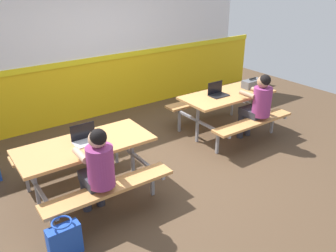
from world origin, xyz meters
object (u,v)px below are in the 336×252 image
(student_further, at_px, (258,103))
(picnic_table_right, at_px, (227,103))
(student_nearer, at_px, (98,167))
(picnic_table_left, at_px, (86,155))
(toolbox_grey, at_px, (252,84))
(tote_bag_bright, at_px, (64,240))
(laptop_silver, at_px, (85,139))
(laptop_dark, at_px, (218,93))

(student_further, bearing_deg, picnic_table_right, 104.80)
(picnic_table_right, bearing_deg, student_nearer, -163.09)
(picnic_table_left, xyz_separation_m, toolbox_grey, (3.39, 0.31, 0.24))
(student_nearer, xyz_separation_m, student_further, (3.02, 0.32, 0.00))
(picnic_table_left, distance_m, tote_bag_bright, 1.16)
(picnic_table_right, bearing_deg, toolbox_grey, -0.68)
(student_further, height_order, laptop_silver, student_further)
(picnic_table_right, distance_m, student_nearer, 3.01)
(picnic_table_left, relative_size, tote_bag_bright, 3.93)
(picnic_table_left, bearing_deg, toolbox_grey, 5.24)
(laptop_dark, distance_m, toolbox_grey, 0.82)
(student_nearer, relative_size, laptop_dark, 3.74)
(student_further, height_order, laptop_dark, student_further)
(picnic_table_left, bearing_deg, student_further, -4.68)
(picnic_table_left, bearing_deg, picnic_table_right, 6.52)
(student_further, bearing_deg, laptop_silver, 174.54)
(laptop_silver, xyz_separation_m, toolbox_grey, (3.37, 0.27, 0.02))
(student_further, xyz_separation_m, laptop_dark, (-0.35, 0.60, 0.08))
(laptop_dark, bearing_deg, laptop_silver, -172.83)
(picnic_table_left, bearing_deg, laptop_dark, 7.91)
(student_further, relative_size, laptop_silver, 3.74)
(student_further, bearing_deg, tote_bag_bright, -170.04)
(picnic_table_left, relative_size, laptop_dark, 5.24)
(laptop_silver, bearing_deg, tote_bag_bright, -127.20)
(student_further, height_order, toolbox_grey, student_further)
(laptop_dark, height_order, tote_bag_bright, laptop_dark)
(student_further, height_order, tote_bag_bright, student_further)
(picnic_table_left, height_order, student_further, student_further)
(picnic_table_right, height_order, tote_bag_bright, picnic_table_right)
(picnic_table_left, xyz_separation_m, picnic_table_right, (2.78, 0.32, 0.00))
(toolbox_grey, bearing_deg, student_nearer, -166.03)
(picnic_table_left, height_order, student_nearer, student_nearer)
(picnic_table_right, relative_size, student_nearer, 1.40)
(laptop_dark, bearing_deg, picnic_table_right, -11.05)
(picnic_table_left, height_order, laptop_silver, laptop_silver)
(student_nearer, bearing_deg, tote_bag_bright, -151.07)
(student_nearer, distance_m, laptop_dark, 2.82)
(laptop_silver, bearing_deg, toolbox_grey, 4.65)
(picnic_table_left, height_order, picnic_table_right, same)
(picnic_table_right, xyz_separation_m, toolbox_grey, (0.61, -0.01, 0.24))
(picnic_table_left, distance_m, laptop_silver, 0.22)
(student_nearer, height_order, laptop_dark, student_nearer)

